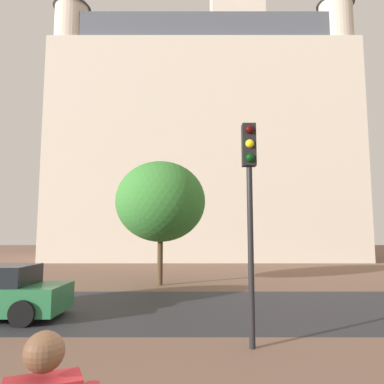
{
  "coord_description": "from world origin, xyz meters",
  "views": [
    {
      "loc": [
        -0.3,
        -1.87,
        2.26
      ],
      "look_at": [
        -0.33,
        11.3,
        3.77
      ],
      "focal_mm": 33.89,
      "sensor_mm": 36.0,
      "label": 1
    }
  ],
  "objects": [
    {
      "name": "street_asphalt_strip",
      "position": [
        0.0,
        9.5,
        0.0
      ],
      "size": [
        120.0,
        6.28,
        0.0
      ],
      "primitive_type": "cube",
      "color": "#2D2D33",
      "rests_on": "ground_plane"
    },
    {
      "name": "traffic_light_pole",
      "position": [
        0.9,
        5.57,
        3.19
      ],
      "size": [
        0.28,
        0.34,
        4.56
      ],
      "color": "black",
      "rests_on": "ground_plane"
    },
    {
      "name": "tree_curb_far",
      "position": [
        -1.72,
        14.43,
        3.7
      ],
      "size": [
        4.03,
        4.03,
        5.52
      ],
      "color": "#4C3823",
      "rests_on": "ground_plane"
    },
    {
      "name": "ground_plane",
      "position": [
        0.0,
        10.0,
        0.0
      ],
      "size": [
        120.0,
        120.0,
        0.0
      ],
      "primitive_type": "plane",
      "color": "brown"
    },
    {
      "name": "landmark_building",
      "position": [
        1.15,
        32.07,
        11.49
      ],
      "size": [
        26.17,
        12.42,
        39.93
      ],
      "color": "beige",
      "rests_on": "ground_plane"
    }
  ]
}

